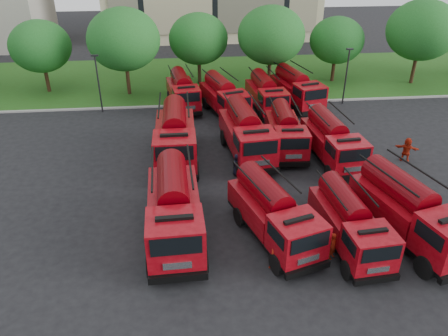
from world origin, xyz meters
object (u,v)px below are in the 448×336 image
(fire_truck_0, at_px, (174,209))
(firefighter_1, at_px, (277,268))
(fire_truck_2, at_px, (350,223))
(firefighter_5, at_px, (404,161))
(fire_truck_9, at_px, (224,97))
(firefighter_3, at_px, (440,253))
(fire_truck_8, at_px, (183,91))
(fire_truck_10, at_px, (266,94))
(firefighter_0, at_px, (331,258))
(fire_truck_7, at_px, (332,141))
(fire_truck_11, at_px, (297,89))
(fire_truck_6, at_px, (286,131))
(fire_truck_5, at_px, (246,133))
(firefighter_4, at_px, (237,175))
(fire_truck_1, at_px, (274,213))
(fire_truck_3, at_px, (410,211))
(firefighter_2, at_px, (393,226))
(fire_truck_4, at_px, (175,136))

(fire_truck_0, bearing_deg, firefighter_1, -33.34)
(fire_truck_2, relative_size, firefighter_5, 3.71)
(fire_truck_9, relative_size, firefighter_3, 3.99)
(fire_truck_8, bearing_deg, fire_truck_9, -37.38)
(fire_truck_10, relative_size, firefighter_0, 4.64)
(fire_truck_8, distance_m, firefighter_1, 22.45)
(fire_truck_0, bearing_deg, fire_truck_2, -12.19)
(fire_truck_7, relative_size, fire_truck_11, 0.97)
(fire_truck_6, relative_size, firefighter_5, 3.80)
(fire_truck_5, distance_m, fire_truck_8, 10.89)
(fire_truck_5, distance_m, fire_truck_7, 5.99)
(fire_truck_2, relative_size, firefighter_4, 4.11)
(fire_truck_6, bearing_deg, fire_truck_10, 92.72)
(fire_truck_0, xyz_separation_m, fire_truck_1, (5.12, -0.59, -0.21))
(fire_truck_3, distance_m, firefighter_0, 4.82)
(fire_truck_10, bearing_deg, firefighter_1, -104.20)
(fire_truck_2, xyz_separation_m, fire_truck_10, (-0.80, 18.96, 0.08))
(firefighter_5, bearing_deg, firefighter_2, 88.63)
(fire_truck_5, xyz_separation_m, firefighter_2, (6.96, -9.33, -1.73))
(firefighter_3, relative_size, firefighter_4, 1.14)
(firefighter_3, height_order, firefighter_5, firefighter_3)
(fire_truck_5, distance_m, firefighter_2, 11.76)
(fire_truck_10, distance_m, firefighter_4, 12.00)
(fire_truck_8, bearing_deg, firefighter_5, -45.88)
(fire_truck_8, height_order, firefighter_5, fire_truck_8)
(firefighter_2, height_order, firefighter_5, firefighter_2)
(firefighter_4, bearing_deg, firefighter_0, 162.00)
(fire_truck_6, bearing_deg, fire_truck_11, 74.05)
(firefighter_1, relative_size, firefighter_4, 1.08)
(fire_truck_1, distance_m, fire_truck_3, 7.06)
(fire_truck_6, xyz_separation_m, fire_truck_10, (-0.01, 7.81, 0.03))
(fire_truck_1, relative_size, fire_truck_2, 1.11)
(fire_truck_2, height_order, firefighter_0, fire_truck_2)
(fire_truck_8, xyz_separation_m, fire_truck_11, (10.30, -0.61, 0.09))
(fire_truck_0, xyz_separation_m, fire_truck_10, (8.04, 17.36, -0.25))
(fire_truck_7, xyz_separation_m, fire_truck_11, (0.17, 10.87, 0.02))
(fire_truck_2, xyz_separation_m, fire_truck_7, (2.02, 9.13, 0.12))
(fire_truck_7, bearing_deg, fire_truck_2, -107.53)
(firefighter_4, xyz_separation_m, firefighter_5, (12.06, 0.90, 0.00))
(fire_truck_3, xyz_separation_m, fire_truck_11, (-1.11, 19.70, -0.12))
(firefighter_2, bearing_deg, fire_truck_0, 81.55)
(fire_truck_8, bearing_deg, firefighter_2, -67.71)
(fire_truck_6, bearing_deg, firefighter_5, -14.53)
(fire_truck_9, bearing_deg, fire_truck_5, -100.12)
(fire_truck_5, bearing_deg, fire_truck_10, 64.62)
(fire_truck_1, relative_size, fire_truck_7, 1.03)
(fire_truck_7, distance_m, fire_truck_10, 10.22)
(fire_truck_4, bearing_deg, fire_truck_3, -39.92)
(fire_truck_6, relative_size, fire_truck_8, 0.98)
(fire_truck_0, height_order, firefighter_1, fire_truck_0)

